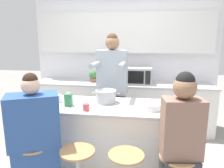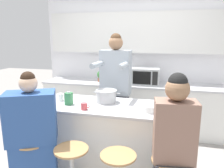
% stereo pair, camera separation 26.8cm
% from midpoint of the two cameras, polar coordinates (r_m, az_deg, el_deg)
% --- Properties ---
extents(wall_back, '(3.57, 0.22, 2.70)m').
position_cam_midpoint_polar(wall_back, '(4.32, 7.41, 9.42)').
color(wall_back, white).
rests_on(wall_back, ground_plane).
extents(back_counter, '(3.32, 0.64, 0.90)m').
position_cam_midpoint_polar(back_counter, '(4.21, 6.50, -5.76)').
color(back_counter, white).
rests_on(back_counter, ground_plane).
extents(kitchen_island, '(1.80, 0.72, 0.93)m').
position_cam_midpoint_polar(kitchen_island, '(2.86, 2.41, -14.41)').
color(kitchen_island, black).
rests_on(kitchen_island, ground_plane).
extents(bar_stool_leftmost, '(0.38, 0.38, 0.66)m').
position_cam_midpoint_polar(bar_stool_leftmost, '(2.66, -16.96, -20.32)').
color(bar_stool_leftmost, tan).
rests_on(bar_stool_leftmost, ground_plane).
extents(person_cooking, '(0.46, 0.59, 1.80)m').
position_cam_midpoint_polar(person_cooking, '(3.22, 3.31, -3.13)').
color(person_cooking, '#383842').
rests_on(person_cooking, ground_plane).
extents(person_wrapped_blanket, '(0.57, 0.47, 1.42)m').
position_cam_midpoint_polar(person_wrapped_blanket, '(2.49, -16.98, -14.23)').
color(person_wrapped_blanket, '#2D5193').
rests_on(person_wrapped_blanket, ground_plane).
extents(person_seated_near, '(0.38, 0.30, 1.46)m').
position_cam_midpoint_polar(person_seated_near, '(2.19, 19.21, -17.73)').
color(person_seated_near, '#333338').
rests_on(person_seated_near, ground_plane).
extents(cooking_pot, '(0.35, 0.27, 0.16)m').
position_cam_midpoint_polar(cooking_pot, '(2.77, 1.25, -3.23)').
color(cooking_pot, '#B7BABC').
rests_on(cooking_pot, kitchen_island).
extents(fruit_bowl, '(0.19, 0.19, 0.07)m').
position_cam_midpoint_polar(fruit_bowl, '(2.51, 12.97, -6.25)').
color(fruit_bowl, white).
rests_on(fruit_bowl, kitchen_island).
extents(coffee_cup_near, '(0.10, 0.07, 0.10)m').
position_cam_midpoint_polar(coffee_cup_near, '(2.89, -10.64, -3.41)').
color(coffee_cup_near, white).
rests_on(coffee_cup_near, kitchen_island).
extents(coffee_cup_far, '(0.10, 0.07, 0.08)m').
position_cam_midpoint_polar(coffee_cup_far, '(2.51, -4.26, -5.88)').
color(coffee_cup_far, '#DB4C51').
rests_on(coffee_cup_far, kitchen_island).
extents(banana_bunch, '(0.16, 0.11, 0.05)m').
position_cam_midpoint_polar(banana_bunch, '(2.76, 16.61, -5.08)').
color(banana_bunch, yellow).
rests_on(banana_bunch, kitchen_island).
extents(juice_carton, '(0.08, 0.08, 0.17)m').
position_cam_midpoint_polar(juice_carton, '(2.71, -8.47, -3.82)').
color(juice_carton, '#38844C').
rests_on(juice_carton, kitchen_island).
extents(microwave, '(0.50, 0.33, 0.30)m').
position_cam_midpoint_polar(microwave, '(4.00, 10.59, 1.97)').
color(microwave, '#B2B5B7').
rests_on(microwave, back_counter).
extents(potted_plant, '(0.15, 0.15, 0.21)m').
position_cam_midpoint_polar(potted_plant, '(4.18, -1.05, 2.13)').
color(potted_plant, '#93563D').
rests_on(potted_plant, back_counter).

